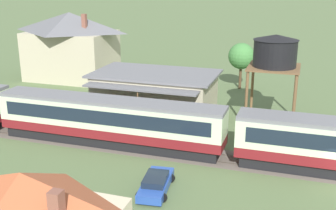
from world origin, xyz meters
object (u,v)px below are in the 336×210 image
Objects in this scene: water_tower at (275,53)px; yard_tree_0 at (241,56)px; parked_car_blue at (156,183)px; station_house_grey_roof at (71,45)px; passenger_train at (234,133)px; station_building at (155,94)px.

water_tower reaches higher than yard_tree_0.
water_tower is at bearing -27.10° from parked_car_blue.
station_house_grey_roof is at bearing 32.59° from parked_car_blue.
passenger_train reaches higher than parked_car_blue.
station_house_grey_roof is 2.62× the size of parked_car_blue.
yard_tree_0 is at bearing 4.44° from station_house_grey_roof.
parked_car_blue is at bearing -110.30° from water_tower.
station_house_grey_roof reaches higher than yard_tree_0.
water_tower is (28.12, -10.08, 2.24)m from station_house_grey_roof.
passenger_train is 22.25m from yard_tree_0.
station_building is 20.49m from station_house_grey_roof.
station_house_grey_roof reaches higher than station_building.
passenger_train is 17.93× the size of parked_car_blue.
water_tower reaches higher than parked_car_blue.
water_tower is 1.87× the size of parked_car_blue.
passenger_train is 7.98m from parked_car_blue.
parked_car_blue is (21.96, -26.74, -4.18)m from station_house_grey_roof.
yard_tree_0 reaches higher than station_building.
station_building is 15.27m from yard_tree_0.
yard_tree_0 reaches higher than passenger_train.
parked_car_blue is 28.81m from yard_tree_0.
station_house_grey_roof is (-16.58, 11.80, 2.41)m from station_building.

